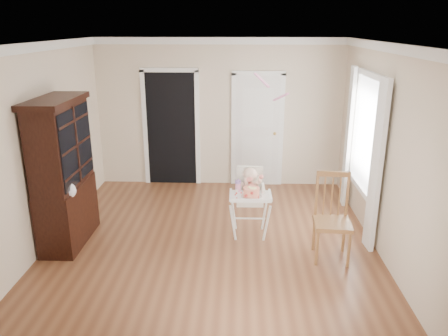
{
  "coord_description": "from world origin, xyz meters",
  "views": [
    {
      "loc": [
        0.38,
        -5.41,
        2.91
      ],
      "look_at": [
        0.17,
        0.24,
        1.05
      ],
      "focal_mm": 35.0,
      "sensor_mm": 36.0,
      "label": 1
    }
  ],
  "objects_px": {
    "high_chair": "(250,195)",
    "dining_chair": "(332,220)",
    "china_cabinet": "(63,173)",
    "sippy_cup": "(238,186)",
    "cake": "(251,192)"
  },
  "relations": [
    {
      "from": "sippy_cup",
      "to": "dining_chair",
      "type": "bearing_deg",
      "value": -22.61
    },
    {
      "from": "dining_chair",
      "to": "cake",
      "type": "bearing_deg",
      "value": 166.11
    },
    {
      "from": "cake",
      "to": "sippy_cup",
      "type": "height_order",
      "value": "sippy_cup"
    },
    {
      "from": "cake",
      "to": "sippy_cup",
      "type": "distance_m",
      "value": 0.26
    },
    {
      "from": "dining_chair",
      "to": "china_cabinet",
      "type": "bearing_deg",
      "value": 178.52
    },
    {
      "from": "cake",
      "to": "china_cabinet",
      "type": "bearing_deg",
      "value": -179.62
    },
    {
      "from": "high_chair",
      "to": "dining_chair",
      "type": "bearing_deg",
      "value": -29.98
    },
    {
      "from": "high_chair",
      "to": "dining_chair",
      "type": "xyz_separation_m",
      "value": [
        1.05,
        -0.59,
        -0.1
      ]
    },
    {
      "from": "high_chair",
      "to": "sippy_cup",
      "type": "bearing_deg",
      "value": -152.8
    },
    {
      "from": "china_cabinet",
      "to": "dining_chair",
      "type": "bearing_deg",
      "value": -4.89
    },
    {
      "from": "high_chair",
      "to": "china_cabinet",
      "type": "relative_size",
      "value": 0.5
    },
    {
      "from": "sippy_cup",
      "to": "china_cabinet",
      "type": "xyz_separation_m",
      "value": [
        -2.35,
        -0.2,
        0.23
      ]
    },
    {
      "from": "high_chair",
      "to": "cake",
      "type": "xyz_separation_m",
      "value": [
        0.01,
        -0.27,
        0.14
      ]
    },
    {
      "from": "cake",
      "to": "dining_chair",
      "type": "distance_m",
      "value": 1.11
    },
    {
      "from": "high_chair",
      "to": "china_cabinet",
      "type": "bearing_deg",
      "value": -173.85
    }
  ]
}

